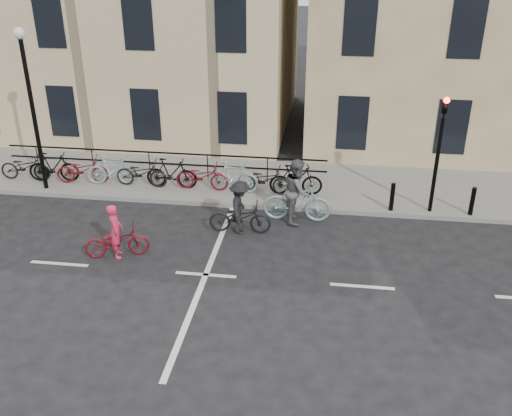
# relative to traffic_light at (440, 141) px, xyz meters

# --- Properties ---
(ground) EXTENTS (120.00, 120.00, 0.00)m
(ground) POSITION_rel_traffic_light_xyz_m (-6.20, -4.34, -2.45)
(ground) COLOR black
(ground) RESTS_ON ground
(sidewalk) EXTENTS (46.00, 4.00, 0.15)m
(sidewalk) POSITION_rel_traffic_light_xyz_m (-10.20, 1.66, -2.38)
(sidewalk) COLOR slate
(sidewalk) RESTS_ON ground
(building_west) EXTENTS (20.00, 10.00, 10.00)m
(building_west) POSITION_rel_traffic_light_xyz_m (-15.20, 8.66, 2.70)
(building_west) COLOR #CBB889
(building_west) RESTS_ON sidewalk
(traffic_light) EXTENTS (0.18, 0.30, 3.90)m
(traffic_light) POSITION_rel_traffic_light_xyz_m (0.00, 0.00, 0.00)
(traffic_light) COLOR black
(traffic_light) RESTS_ON sidewalk
(lamp_post) EXTENTS (0.36, 0.36, 5.28)m
(lamp_post) POSITION_rel_traffic_light_xyz_m (-12.70, 0.06, 1.04)
(lamp_post) COLOR black
(lamp_post) RESTS_ON sidewalk
(bollard_east) EXTENTS (0.14, 0.14, 0.90)m
(bollard_east) POSITION_rel_traffic_light_xyz_m (-1.20, -0.09, -1.85)
(bollard_east) COLOR black
(bollard_east) RESTS_ON sidewalk
(bollard_west) EXTENTS (0.14, 0.14, 0.90)m
(bollard_west) POSITION_rel_traffic_light_xyz_m (1.20, -0.09, -1.85)
(bollard_west) COLOR black
(bollard_west) RESTS_ON sidewalk
(parked_bikes) EXTENTS (11.45, 1.23, 1.05)m
(parked_bikes) POSITION_rel_traffic_light_xyz_m (-9.02, 0.70, -1.81)
(parked_bikes) COLOR black
(parked_bikes) RESTS_ON sidewalk
(cyclist_pink) EXTENTS (1.83, 1.10, 1.54)m
(cyclist_pink) POSITION_rel_traffic_light_xyz_m (-8.78, -3.71, -1.92)
(cyclist_pink) COLOR maroon
(cyclist_pink) RESTS_ON ground
(cyclist_grey) EXTENTS (2.07, 0.98, 2.00)m
(cyclist_grey) POSITION_rel_traffic_light_xyz_m (-4.10, -0.93, -1.64)
(cyclist_grey) COLOR #84A8AD
(cyclist_grey) RESTS_ON ground
(cyclist_dark) EXTENTS (1.84, 1.07, 1.62)m
(cyclist_dark) POSITION_rel_traffic_light_xyz_m (-5.69, -1.90, -1.82)
(cyclist_dark) COLOR black
(cyclist_dark) RESTS_ON ground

